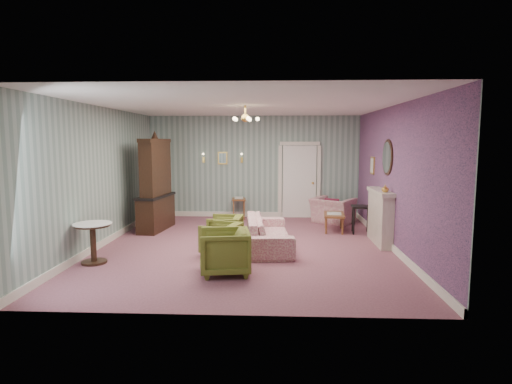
{
  "coord_description": "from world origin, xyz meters",
  "views": [
    {
      "loc": [
        0.61,
        -8.59,
        2.2
      ],
      "look_at": [
        0.2,
        0.4,
        1.1
      ],
      "focal_mm": 29.61,
      "sensor_mm": 36.0,
      "label": 1
    }
  ],
  "objects_px": {
    "sofa_chintz": "(269,227)",
    "dresser": "(155,182)",
    "pedestal_table": "(93,243)",
    "wingback_chair": "(333,206)",
    "side_table_black": "(361,220)",
    "fireplace": "(380,217)",
    "olive_chair_a": "(225,249)",
    "olive_chair_b": "(221,237)",
    "coffee_table": "(334,222)",
    "olive_chair_c": "(225,229)"
  },
  "relations": [
    {
      "from": "olive_chair_c",
      "to": "dresser",
      "type": "xyz_separation_m",
      "value": [
        -1.88,
        1.42,
        0.84
      ]
    },
    {
      "from": "olive_chair_c",
      "to": "fireplace",
      "type": "height_order",
      "value": "fireplace"
    },
    {
      "from": "dresser",
      "to": "coffee_table",
      "type": "xyz_separation_m",
      "value": [
        4.38,
        0.02,
        -0.97
      ]
    },
    {
      "from": "olive_chair_b",
      "to": "wingback_chair",
      "type": "distance_m",
      "value": 4.21
    },
    {
      "from": "side_table_black",
      "to": "wingback_chair",
      "type": "bearing_deg",
      "value": 109.93
    },
    {
      "from": "fireplace",
      "to": "coffee_table",
      "type": "xyz_separation_m",
      "value": [
        -0.81,
        1.2,
        -0.36
      ]
    },
    {
      "from": "olive_chair_c",
      "to": "wingback_chair",
      "type": "distance_m",
      "value": 3.65
    },
    {
      "from": "dresser",
      "to": "side_table_black",
      "type": "xyz_separation_m",
      "value": [
        4.98,
        -0.21,
        -0.86
      ]
    },
    {
      "from": "fireplace",
      "to": "side_table_black",
      "type": "height_order",
      "value": "fireplace"
    },
    {
      "from": "olive_chair_a",
      "to": "fireplace",
      "type": "height_order",
      "value": "fireplace"
    },
    {
      "from": "wingback_chair",
      "to": "dresser",
      "type": "distance_m",
      "value": 4.69
    },
    {
      "from": "olive_chair_a",
      "to": "wingback_chair",
      "type": "xyz_separation_m",
      "value": [
        2.39,
        4.51,
        0.04
      ]
    },
    {
      "from": "olive_chair_a",
      "to": "wingback_chair",
      "type": "relative_size",
      "value": 0.79
    },
    {
      "from": "olive_chair_a",
      "to": "olive_chair_b",
      "type": "height_order",
      "value": "olive_chair_a"
    },
    {
      "from": "olive_chair_a",
      "to": "coffee_table",
      "type": "relative_size",
      "value": 0.95
    },
    {
      "from": "olive_chair_c",
      "to": "coffee_table",
      "type": "distance_m",
      "value": 2.89
    },
    {
      "from": "sofa_chintz",
      "to": "fireplace",
      "type": "distance_m",
      "value": 2.43
    },
    {
      "from": "sofa_chintz",
      "to": "dresser",
      "type": "bearing_deg",
      "value": 55.1
    },
    {
      "from": "side_table_black",
      "to": "sofa_chintz",
      "type": "bearing_deg",
      "value": -146.65
    },
    {
      "from": "olive_chair_c",
      "to": "sofa_chintz",
      "type": "xyz_separation_m",
      "value": [
        0.93,
        -0.21,
        0.08
      ]
    },
    {
      "from": "sofa_chintz",
      "to": "pedestal_table",
      "type": "relative_size",
      "value": 2.96
    },
    {
      "from": "wingback_chair",
      "to": "olive_chair_a",
      "type": "bearing_deg",
      "value": 95.93
    },
    {
      "from": "dresser",
      "to": "side_table_black",
      "type": "bearing_deg",
      "value": 4.49
    },
    {
      "from": "olive_chair_b",
      "to": "coffee_table",
      "type": "xyz_separation_m",
      "value": [
        2.48,
        2.22,
        -0.12
      ]
    },
    {
      "from": "sofa_chintz",
      "to": "side_table_black",
      "type": "distance_m",
      "value": 2.6
    },
    {
      "from": "dresser",
      "to": "pedestal_table",
      "type": "bearing_deg",
      "value": -89.45
    },
    {
      "from": "sofa_chintz",
      "to": "side_table_black",
      "type": "height_order",
      "value": "sofa_chintz"
    },
    {
      "from": "olive_chair_b",
      "to": "sofa_chintz",
      "type": "relative_size",
      "value": 0.31
    },
    {
      "from": "sofa_chintz",
      "to": "wingback_chair",
      "type": "height_order",
      "value": "wingback_chair"
    },
    {
      "from": "olive_chair_a",
      "to": "wingback_chair",
      "type": "height_order",
      "value": "wingback_chair"
    },
    {
      "from": "wingback_chair",
      "to": "dresser",
      "type": "height_order",
      "value": "dresser"
    },
    {
      "from": "olive_chair_c",
      "to": "dresser",
      "type": "bearing_deg",
      "value": -122.94
    },
    {
      "from": "wingback_chair",
      "to": "fireplace",
      "type": "distance_m",
      "value": 2.4
    },
    {
      "from": "sofa_chintz",
      "to": "dresser",
      "type": "relative_size",
      "value": 0.92
    },
    {
      "from": "side_table_black",
      "to": "olive_chair_b",
      "type": "bearing_deg",
      "value": -147.21
    },
    {
      "from": "olive_chair_b",
      "to": "wingback_chair",
      "type": "relative_size",
      "value": 0.67
    },
    {
      "from": "wingback_chair",
      "to": "coffee_table",
      "type": "height_order",
      "value": "wingback_chair"
    },
    {
      "from": "wingback_chair",
      "to": "dresser",
      "type": "xyz_separation_m",
      "value": [
        -4.5,
        -1.12,
        0.74
      ]
    },
    {
      "from": "fireplace",
      "to": "olive_chair_b",
      "type": "bearing_deg",
      "value": -162.73
    },
    {
      "from": "fireplace",
      "to": "dresser",
      "type": "bearing_deg",
      "value": 167.29
    },
    {
      "from": "wingback_chair",
      "to": "olive_chair_c",
      "type": "bearing_deg",
      "value": 78.07
    },
    {
      "from": "wingback_chair",
      "to": "fireplace",
      "type": "bearing_deg",
      "value": 140.64
    },
    {
      "from": "dresser",
      "to": "wingback_chair",
      "type": "bearing_deg",
      "value": 20.89
    },
    {
      "from": "olive_chair_c",
      "to": "pedestal_table",
      "type": "distance_m",
      "value": 2.65
    },
    {
      "from": "pedestal_table",
      "to": "sofa_chintz",
      "type": "bearing_deg",
      "value": 21.99
    },
    {
      "from": "pedestal_table",
      "to": "wingback_chair",
      "type": "bearing_deg",
      "value": 39.85
    },
    {
      "from": "olive_chair_c",
      "to": "sofa_chintz",
      "type": "relative_size",
      "value": 0.32
    },
    {
      "from": "wingback_chair",
      "to": "dresser",
      "type": "relative_size",
      "value": 0.43
    },
    {
      "from": "sofa_chintz",
      "to": "dresser",
      "type": "height_order",
      "value": "dresser"
    },
    {
      "from": "olive_chair_a",
      "to": "fireplace",
      "type": "bearing_deg",
      "value": 116.96
    }
  ]
}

